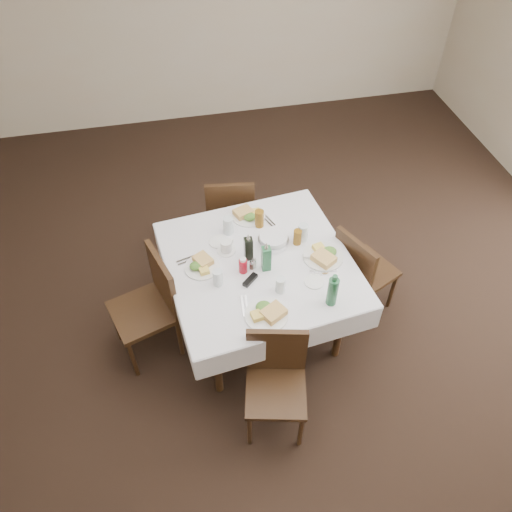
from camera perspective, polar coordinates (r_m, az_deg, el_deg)
The scene contains 33 objects.
ground_plane at distance 4.19m, azimuth 3.45°, elevation -8.72°, with size 7.00×7.00×0.00m, color black.
room_shell at distance 2.95m, azimuth 4.94°, elevation 10.51°, with size 6.04×7.04×2.80m.
dining_table at distance 3.71m, azimuth 0.37°, elevation -1.50°, with size 1.47×1.47×0.76m.
chair_north at distance 4.45m, azimuth -2.93°, elevation 5.19°, with size 0.47×0.47×0.87m.
chair_south at distance 3.42m, azimuth 2.30°, elevation -13.45°, with size 0.48×0.48×0.85m.
chair_east at distance 4.04m, azimuth 11.80°, elevation -1.47°, with size 0.54×0.54×0.87m.
chair_west at distance 3.79m, azimuth -11.77°, elevation -5.02°, with size 0.55×0.55×0.93m.
meal_north at distance 3.98m, azimuth -0.94°, elevation 4.76°, with size 0.27×0.27×0.06m.
meal_south at distance 3.32m, azimuth 1.29°, elevation -6.52°, with size 0.29×0.29×0.06m.
meal_east at distance 3.69m, azimuth 7.77°, elevation 0.05°, with size 0.30×0.30×0.07m.
meal_west at distance 3.62m, azimuth -6.25°, elevation -1.03°, with size 0.26×0.26×0.06m.
side_plate_a at distance 3.79m, azimuth -4.26°, elevation 1.65°, with size 0.15×0.15×0.01m.
side_plate_b at distance 3.54m, azimuth 6.66°, elevation -2.93°, with size 0.14×0.14×0.01m.
water_n at distance 3.82m, azimuth -3.19°, elevation 3.51°, with size 0.08×0.08×0.15m.
water_s at distance 3.42m, azimuth 2.82°, elevation -3.32°, with size 0.07×0.07×0.12m.
water_e at distance 3.78m, azimuth 5.39°, elevation 2.71°, with size 0.08×0.08×0.14m.
water_w at distance 3.47m, azimuth -4.39°, elevation -2.47°, with size 0.07×0.07×0.13m.
iced_tea_a at distance 3.87m, azimuth 0.39°, elevation 4.30°, with size 0.07×0.07×0.15m.
iced_tea_b at distance 3.75m, azimuth 4.76°, elevation 2.17°, with size 0.06×0.06×0.13m.
bread_basket at distance 3.75m, azimuth 2.00°, elevation 1.87°, with size 0.23×0.23×0.08m.
oil_cruet_dark at distance 3.60m, azimuth -0.87°, elevation 0.93°, with size 0.06×0.06×0.25m.
oil_cruet_green at distance 3.52m, azimuth 1.17°, elevation -0.17°, with size 0.06×0.06×0.26m.
ketchup_bottle at distance 3.54m, azimuth -1.49°, elevation -1.08°, with size 0.06×0.06×0.13m.
salt_shaker at distance 3.58m, azimuth -0.26°, elevation -0.88°, with size 0.03×0.03×0.08m.
pepper_shaker at distance 3.58m, azimuth -0.51°, elevation -1.06°, with size 0.03×0.03×0.07m.
coffee_mug at distance 3.70m, azimuth -3.40°, elevation 1.07°, with size 0.14×0.14×0.10m.
sunglasses at distance 3.51m, azimuth -0.67°, elevation -2.75°, with size 0.13×0.12×0.03m.
green_bottle at distance 3.35m, azimuth 8.75°, elevation -3.98°, with size 0.07×0.07×0.27m.
sugar_caddy at distance 3.67m, azimuth 6.05°, elevation -0.04°, with size 0.09×0.06×0.04m.
cutlery_n at distance 3.96m, azimuth 1.38°, elevation 4.11°, with size 0.10×0.17×0.01m.
cutlery_s at distance 3.38m, azimuth -1.29°, elevation -5.73°, with size 0.06×0.18×0.01m.
cutlery_e at distance 3.60m, azimuth 7.75°, elevation -1.86°, with size 0.20×0.08×0.01m.
cutlery_w at distance 3.69m, azimuth -7.62°, elevation -0.38°, with size 0.20×0.10×0.01m.
Camera 1 is at (-0.74, -2.27, 3.45)m, focal length 35.00 mm.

